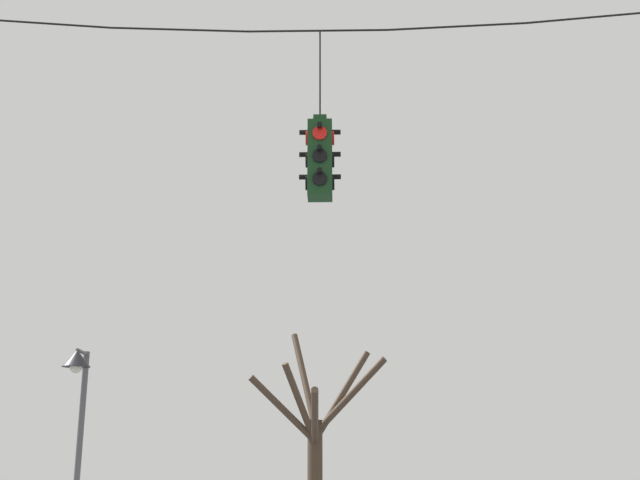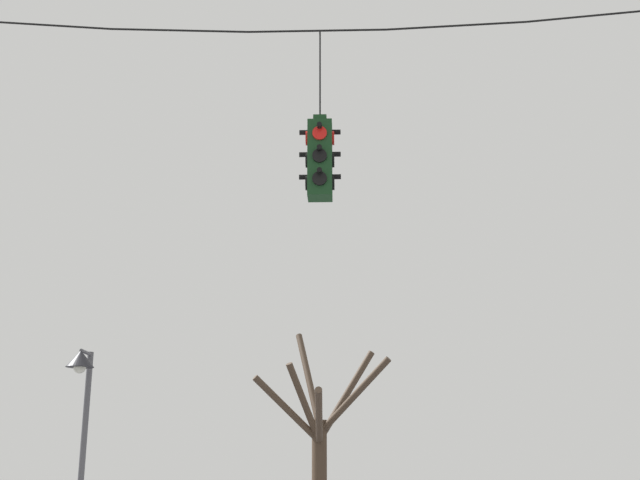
# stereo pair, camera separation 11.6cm
# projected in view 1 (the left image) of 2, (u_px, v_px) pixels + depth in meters

# --- Properties ---
(span_wire) EXTENTS (14.20, 0.03, 0.55)m
(span_wire) POSITION_uv_depth(u_px,v_px,m) (317.00, 20.00, 11.75)
(span_wire) COLOR black
(traffic_light_near_right_pole) EXTENTS (0.58, 0.58, 2.58)m
(traffic_light_near_right_pole) POSITION_uv_depth(u_px,v_px,m) (320.00, 159.00, 11.16)
(traffic_light_near_right_pole) COLOR #143819
(street_lamp) EXTENTS (0.54, 0.93, 4.00)m
(street_lamp) POSITION_uv_depth(u_px,v_px,m) (77.00, 391.00, 15.56)
(street_lamp) COLOR #515156
(street_lamp) RESTS_ON ground_plane
(bare_tree) EXTENTS (3.38, 3.65, 5.20)m
(bare_tree) POSITION_uv_depth(u_px,v_px,m) (316.00, 439.00, 19.32)
(bare_tree) COLOR #423326
(bare_tree) RESTS_ON ground_plane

